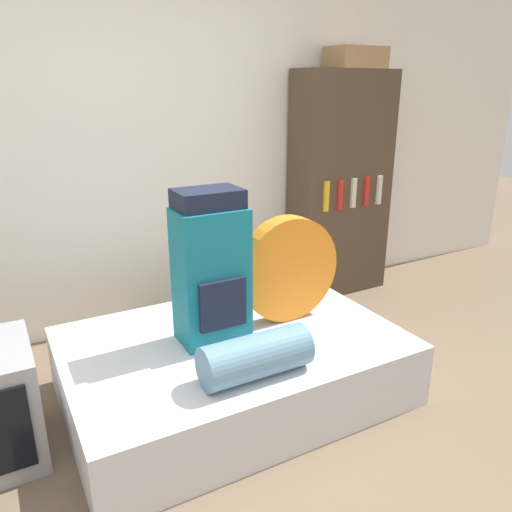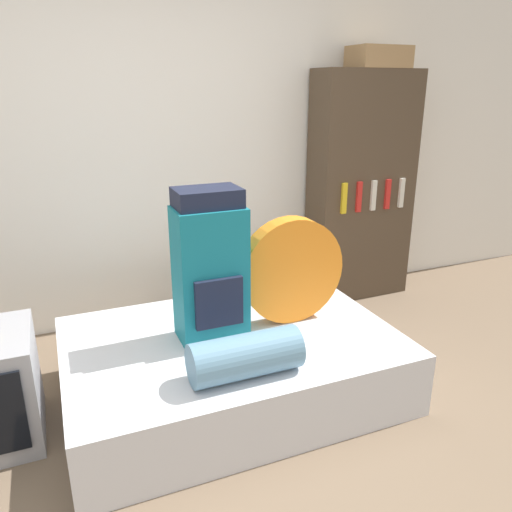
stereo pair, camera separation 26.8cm
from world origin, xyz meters
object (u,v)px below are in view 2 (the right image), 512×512
Objects in this scene: sleeping_roll at (245,356)px; bookshelf at (361,188)px; tent_bag at (291,270)px; cardboard_box at (379,57)px; backpack at (210,268)px.

bookshelf is at bearing 41.91° from sleeping_roll.
tent_bag is 1.89m from cardboard_box.
backpack is at bearing -150.51° from cardboard_box.
backpack reaches higher than sleeping_roll.
bookshelf is (1.08, 0.92, 0.23)m from tent_bag.
bookshelf is (1.57, 0.94, 0.14)m from backpack.
cardboard_box is at bearing -18.02° from bookshelf.
backpack is 1.96× the size of cardboard_box.
cardboard_box is (1.63, 0.92, 1.12)m from backpack.
tent_bag is (0.49, 0.03, -0.09)m from backpack.
cardboard_box is at bearing 29.49° from backpack.
backpack is 0.46× the size of bookshelf.
cardboard_box reaches higher than sleeping_roll.
backpack is 2.18m from cardboard_box.
backpack is at bearing -149.00° from bookshelf.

